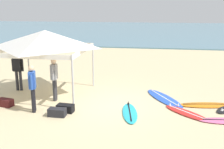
{
  "coord_description": "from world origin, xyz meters",
  "views": [
    {
      "loc": [
        1.86,
        -9.88,
        3.73
      ],
      "look_at": [
        0.17,
        0.71,
        1.0
      ],
      "focal_mm": 43.87,
      "sensor_mm": 36.0,
      "label": 1
    }
  ],
  "objects": [
    {
      "name": "gear_bag_on_sand",
      "position": [
        -1.25,
        -1.06,
        0.14
      ],
      "size": [
        0.63,
        0.38,
        0.28
      ],
      "primitive_type": "cube",
      "rotation": [
        0.0,
        0.0,
        3.04
      ],
      "color": "black",
      "rests_on": "ground"
    },
    {
      "name": "surfboard_orange",
      "position": [
        3.92,
        0.38,
        0.04
      ],
      "size": [
        2.24,
        0.9,
        0.19
      ],
      "color": "orange",
      "rests_on": "ground"
    },
    {
      "name": "gear_bag_near_tent",
      "position": [
        -1.4,
        -1.47,
        0.14
      ],
      "size": [
        0.6,
        0.33,
        0.28
      ],
      "primitive_type": "cube",
      "rotation": [
        0.0,
        0.0,
        3.13
      ],
      "color": "#232328",
      "rests_on": "ground"
    },
    {
      "name": "surfboard_red",
      "position": [
        3.02,
        -0.56,
        0.04
      ],
      "size": [
        1.67,
        1.65,
        0.19
      ],
      "color": "red",
      "rests_on": "ground"
    },
    {
      "name": "surfboard_blue",
      "position": [
        2.29,
        0.89,
        0.04
      ],
      "size": [
        1.81,
        2.5,
        0.19
      ],
      "color": "blue",
      "rests_on": "ground"
    },
    {
      "name": "gear_bag_by_pole",
      "position": [
        -3.7,
        -0.86,
        0.14
      ],
      "size": [
        0.65,
        0.44,
        0.28
      ],
      "primitive_type": "cube",
      "rotation": [
        0.0,
        0.0,
        2.93
      ],
      "color": "#4C1919",
      "rests_on": "ground"
    },
    {
      "name": "sea",
      "position": [
        0.0,
        32.14,
        0.05
      ],
      "size": [
        80.0,
        36.0,
        0.1
      ],
      "primitive_type": "cube",
      "color": "#568499",
      "rests_on": "ground"
    },
    {
      "name": "canopy_tent",
      "position": [
        -2.59,
        0.7,
        2.39
      ],
      "size": [
        3.34,
        3.34,
        2.75
      ],
      "color": "#B7B7BC",
      "rests_on": "ground"
    },
    {
      "name": "person_grey",
      "position": [
        -2.05,
        0.08,
        0.99
      ],
      "size": [
        0.26,
        0.55,
        1.71
      ],
      "color": "#2D2D33",
      "rests_on": "ground"
    },
    {
      "name": "person_blue",
      "position": [
        -2.37,
        -1.2,
        0.99
      ],
      "size": [
        0.32,
        0.53,
        1.71
      ],
      "color": "black",
      "rests_on": "ground"
    },
    {
      "name": "person_black",
      "position": [
        -4.13,
        1.11,
        0.99
      ],
      "size": [
        0.55,
        0.23,
        1.71
      ],
      "color": "#2D2D33",
      "rests_on": "ground"
    },
    {
      "name": "ground_plane",
      "position": [
        0.0,
        0.0,
        0.0
      ],
      "size": [
        80.0,
        80.0,
        0.0
      ],
      "primitive_type": "plane",
      "color": "beige"
    },
    {
      "name": "surfboard_cyan",
      "position": [
        1.05,
        -0.85,
        0.04
      ],
      "size": [
        0.81,
        1.95,
        0.19
      ],
      "color": "#23B2CC",
      "rests_on": "ground"
    }
  ]
}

